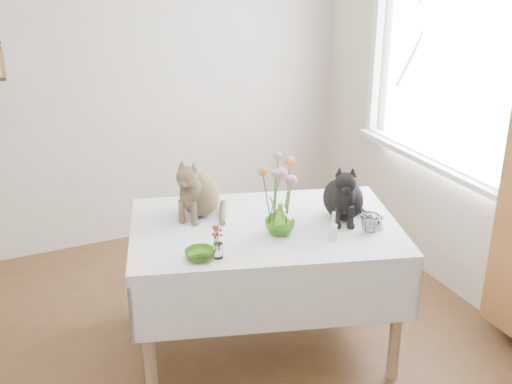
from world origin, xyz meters
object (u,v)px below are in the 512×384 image
tabby_cat (199,184)px  flower_vase (280,219)px  dining_table (265,256)px  black_cat (344,189)px

tabby_cat → flower_vase: bearing=-7.3°
dining_table → black_cat: black_cat is taller
dining_table → tabby_cat: size_ratio=4.60×
dining_table → flower_vase: flower_vase is taller
dining_table → flower_vase: bearing=-78.1°
black_cat → flower_vase: bearing=-145.6°
black_cat → dining_table: bearing=-162.5°
black_cat → flower_vase: size_ratio=2.05×
black_cat → flower_vase: 0.43m
dining_table → black_cat: size_ratio=4.80×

